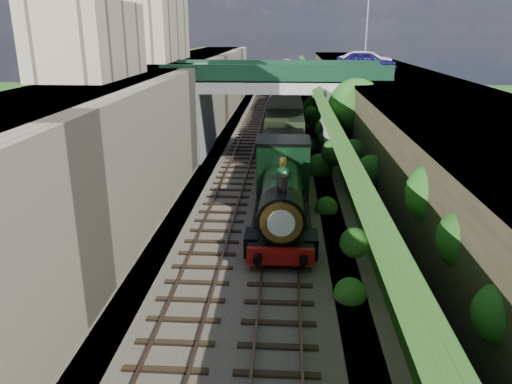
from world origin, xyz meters
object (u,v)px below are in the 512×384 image
lamppost (367,29)px  tender (284,162)px  car_blue (367,62)px  locomotive (282,195)px  car_silver (366,60)px  road_bridge (282,106)px  tree (357,108)px

lamppost → tender: lamppost is taller
car_blue → tender: bearing=160.8°
car_blue → locomotive: size_ratio=0.47×
lamppost → car_blue: 5.73m
car_silver → tender: car_silver is taller
road_bridge → car_blue: 8.25m
road_bridge → car_blue: size_ratio=3.33×
lamppost → tree: bearing=-99.7°
road_bridge → locomotive: road_bridge is taller
car_silver → tender: 17.42m
road_bridge → car_silver: (7.19, 7.70, 2.92)m
locomotive → car_silver: bearing=72.8°
road_bridge → tree: road_bridge is taller
car_silver → tender: bearing=133.4°
car_silver → locomotive: size_ratio=0.44×
tree → car_silver: (2.22, 12.54, 2.35)m
car_blue → locomotive: (-6.42, -18.53, -5.18)m
tree → tender: (-4.71, -2.51, -3.03)m
lamppost → locomotive: (-7.07, -23.65, -7.67)m
car_silver → tender: size_ratio=0.76×
road_bridge → tree: size_ratio=2.42×
tender → car_blue: bearing=60.1°
car_blue → tree: bearing=179.5°
road_bridge → tree: bearing=-44.2°
car_silver → locomotive: 24.01m
lamppost → car_silver: bearing=-96.4°
road_bridge → tender: bearing=-88.0°
car_blue → car_silver: (0.51, 3.88, -0.07)m
locomotive → tender: size_ratio=1.70×
tree → tender: tree is taller
tender → locomotive: bearing=-90.0°
lamppost → car_silver: size_ratio=1.32×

